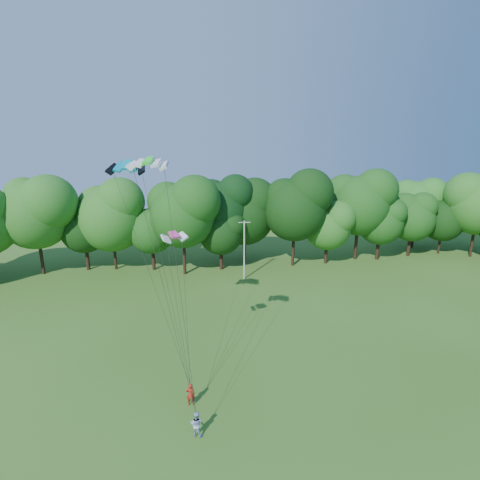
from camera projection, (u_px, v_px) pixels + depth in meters
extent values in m
cylinder|color=#B9BBB1|center=(244.00, 250.00, 47.83)|extent=(0.19, 0.19, 7.73)
cube|color=#B9BBB1|center=(244.00, 222.00, 46.87)|extent=(1.55, 0.23, 0.08)
imported|color=#A32115|center=(191.00, 394.00, 25.56)|extent=(0.64, 0.44, 1.67)
imported|color=#9EB3DC|center=(196.00, 424.00, 22.92)|extent=(1.00, 0.92, 1.66)
cube|color=#05849E|center=(127.00, 165.00, 27.31)|extent=(2.89, 1.79, 0.72)
cube|color=#22E82C|center=(148.00, 161.00, 21.48)|extent=(2.49, 1.62, 0.43)
cube|color=#D43A81|center=(174.00, 235.00, 26.20)|extent=(1.99, 1.44, 0.38)
cylinder|color=#301E12|center=(221.00, 250.00, 53.75)|extent=(0.40, 0.40, 4.52)
ellipsoid|color=black|center=(220.00, 209.00, 52.18)|extent=(9.03, 9.03, 9.85)
cylinder|color=#362515|center=(413.00, 234.00, 62.44)|extent=(0.51, 0.51, 4.63)
ellipsoid|color=#24611D|center=(418.00, 197.00, 60.83)|extent=(9.26, 9.26, 10.11)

